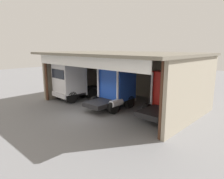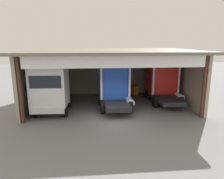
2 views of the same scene
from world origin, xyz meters
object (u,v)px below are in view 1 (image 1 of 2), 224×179
Objects in this scene: truck_red_center_left_bay at (172,93)px; tool_cart at (164,98)px; truck_white_left_bay at (71,81)px; truck_blue_center_right_bay at (116,86)px; oil_drum at (166,99)px.

tool_cart is (-2.16, 2.78, -1.30)m from truck_red_center_left_bay.
truck_blue_center_right_bay is (4.93, 1.12, 0.03)m from truck_white_left_bay.
truck_white_left_bay is at bearing -145.97° from oil_drum.
truck_white_left_bay is 1.00× the size of truck_red_center_left_bay.
truck_red_center_left_bay is 3.75m from tool_cart.
truck_blue_center_right_bay is at bearing -119.77° from tool_cart.
truck_white_left_bay is at bearing -144.05° from tool_cart.
truck_red_center_left_bay is 5.08× the size of tool_cart.
tool_cart is (-0.30, 0.17, 0.04)m from oil_drum.
truck_blue_center_right_bay is 4.78m from truck_red_center_left_bay.
truck_red_center_left_bay is (9.49, 2.53, -0.11)m from truck_white_left_bay.
truck_red_center_left_bay is 3.48m from oil_drum.
truck_red_center_left_bay reaches higher than tool_cart.
truck_blue_center_right_bay reaches higher than tool_cart.
truck_blue_center_right_bay is 5.07m from oil_drum.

